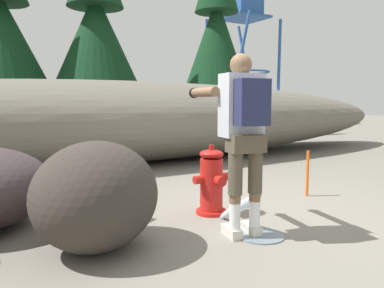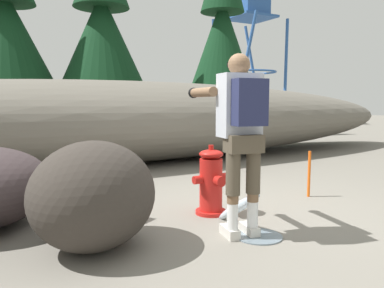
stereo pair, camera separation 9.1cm
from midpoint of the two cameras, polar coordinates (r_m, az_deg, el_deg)
name	(u,v)px [view 2 (the right image)]	position (r m, az deg, el deg)	size (l,w,h in m)	color
ground_plane	(235,217)	(4.27, 7.03, -10.75)	(56.00, 56.00, 0.04)	slate
dirt_embankment	(116,122)	(7.82, -11.04, 3.30)	(15.39, 3.20, 1.65)	#666056
fire_hydrant	(211,182)	(4.20, 3.51, -5.78)	(0.43, 0.39, 0.76)	red
hydrant_water_jet	(242,214)	(3.79, 8.25, -10.28)	(0.43, 0.90, 0.49)	silver
utility_worker	(240,122)	(3.47, 7.92, 3.29)	(0.63, 1.03, 1.66)	beige
spare_backpack	(109,199)	(4.10, -11.66, -8.14)	(0.36, 0.36, 0.47)	#23284C
boulder_large	(93,195)	(3.29, -13.79, -7.47)	(1.13, 1.01, 0.91)	#352F2A
pine_tree_left	(5,17)	(13.94, -26.09, 16.69)	(2.93, 2.93, 6.83)	#47331E
pine_tree_center	(102,22)	(13.69, -13.19, 17.43)	(2.88, 2.88, 6.98)	#47331E
pine_tree_right	(222,26)	(14.26, 4.74, 17.17)	(2.42, 2.42, 7.24)	#47331E
watchtower	(251,3)	(21.82, 8.91, 20.14)	(3.69, 3.69, 8.59)	#285193
survey_stake	(309,174)	(5.18, 17.64, -4.30)	(0.04, 0.04, 0.60)	#E55914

